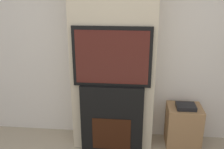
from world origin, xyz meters
The scene contains 5 objects.
wall_back centered at (0.00, 2.03, 1.35)m, with size 6.00×0.06×2.70m.
chimney_breast centered at (0.00, 1.81, 1.35)m, with size 0.98×0.39×2.70m.
fireplace centered at (0.00, 1.61, 0.43)m, with size 0.75×0.15×0.86m.
television centered at (0.00, 1.61, 1.21)m, with size 0.89×0.07×0.69m.
media_stand centered at (0.89, 1.80, 0.28)m, with size 0.42×0.35×0.59m.
Camera 1 is at (0.26, -1.07, 1.93)m, focal length 40.00 mm.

